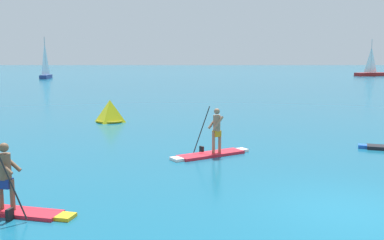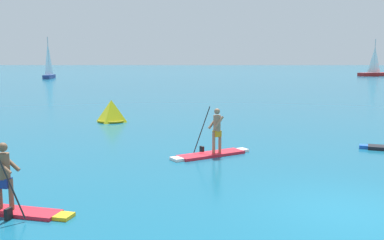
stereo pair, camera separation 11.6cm
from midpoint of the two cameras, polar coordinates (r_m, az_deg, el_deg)
name	(u,v)px [view 2 (the right image)]	position (r m, az deg, el deg)	size (l,w,h in m)	color
ground	(351,211)	(10.91, 20.18, -11.05)	(440.00, 440.00, 0.00)	#145B7A
paddleboarder_near_left	(4,196)	(10.93, -22.92, -9.10)	(3.46, 1.24, 2.00)	red
paddleboarder_mid_center	(212,146)	(15.86, 2.87, -3.38)	(2.92, 2.08, 1.78)	red
race_marker_buoy	(112,112)	(24.56, -10.24, 1.02)	(1.55, 1.55, 1.22)	yellow
sailboat_left_horizon	(49,73)	(80.29, -17.99, 5.86)	(1.63, 4.88, 7.13)	navy
sailboat_right_horizon	(374,72)	(94.49, 22.51, 5.72)	(6.63, 3.98, 7.22)	#A51E1E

